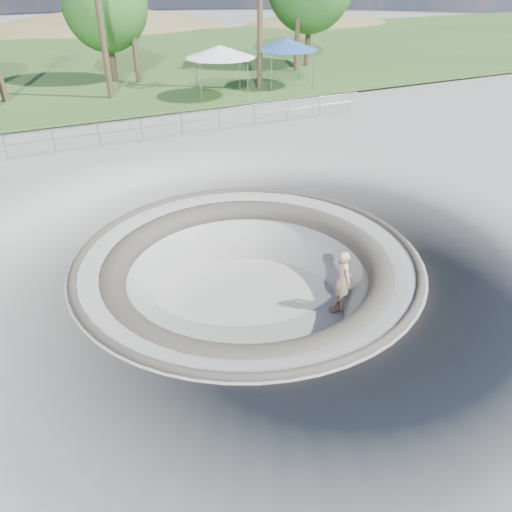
% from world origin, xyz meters
% --- Properties ---
extents(ground, '(180.00, 180.00, 0.00)m').
position_xyz_m(ground, '(0.00, 0.00, 0.00)').
color(ground, gray).
rests_on(ground, ground).
extents(skate_bowl, '(14.00, 14.00, 4.10)m').
position_xyz_m(skate_bowl, '(0.00, 0.00, -1.83)').
color(skate_bowl, gray).
rests_on(skate_bowl, ground).
extents(grass_strip, '(180.00, 36.00, 0.12)m').
position_xyz_m(grass_strip, '(0.00, 34.00, 0.22)').
color(grass_strip, '#365522').
rests_on(grass_strip, ground).
extents(distant_hills, '(103.20, 45.00, 28.60)m').
position_xyz_m(distant_hills, '(3.78, 57.17, -7.02)').
color(distant_hills, olive).
rests_on(distant_hills, ground).
extents(safety_railing, '(25.00, 0.06, 1.03)m').
position_xyz_m(safety_railing, '(0.00, 12.00, 0.69)').
color(safety_railing, gray).
rests_on(safety_railing, ground).
extents(skateboard, '(0.84, 0.36, 0.08)m').
position_xyz_m(skateboard, '(2.65, -1.27, -1.83)').
color(skateboard, '#975C3C').
rests_on(skateboard, ground).
extents(skater, '(0.57, 0.78, 1.97)m').
position_xyz_m(skater, '(2.65, -1.27, -0.83)').
color(skater, '#D1B187').
rests_on(skater, skateboard).
extents(canopy_white, '(5.73, 5.73, 2.99)m').
position_xyz_m(canopy_white, '(6.62, 18.00, 2.90)').
color(canopy_white, gray).
rests_on(canopy_white, ground).
extents(canopy_blue, '(5.79, 5.79, 2.99)m').
position_xyz_m(canopy_blue, '(11.66, 18.97, 2.90)').
color(canopy_blue, gray).
rests_on(canopy_blue, ground).
extents(bushy_tree_mid, '(5.58, 5.08, 8.05)m').
position_xyz_m(bushy_tree_mid, '(1.65, 25.62, 5.16)').
color(bushy_tree_mid, brown).
rests_on(bushy_tree_mid, ground).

